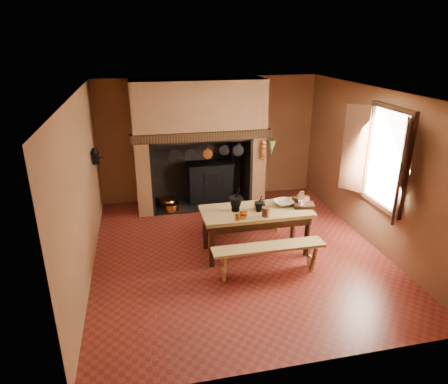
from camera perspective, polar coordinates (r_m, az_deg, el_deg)
name	(u,v)px	position (r m, az deg, el deg)	size (l,w,h in m)	color
floor	(238,251)	(7.27, 1.96, -8.43)	(5.50, 5.50, 0.00)	maroon
ceiling	(240,92)	(6.37, 2.28, 14.02)	(5.50, 5.50, 0.00)	silver
back_wall	(209,139)	(9.27, -2.15, 7.52)	(5.00, 0.02, 2.80)	brown
wall_left	(83,189)	(6.56, -19.56, 0.38)	(0.02, 5.50, 2.80)	brown
wall_right	(373,168)	(7.68, 20.52, 3.23)	(0.02, 5.50, 2.80)	brown
wall_front	(304,262)	(4.32, 11.31, -9.82)	(5.00, 0.02, 2.80)	brown
chimney_breast	(199,126)	(8.71, -3.62, 9.37)	(2.95, 0.96, 2.80)	brown
iron_range	(210,181)	(9.24, -1.99, 1.55)	(1.12, 0.55, 1.60)	black
hearth_pans	(168,204)	(9.06, -7.97, -1.73)	(0.51, 0.62, 0.20)	orange
hanging_pans	(201,153)	(8.33, -3.28, 5.62)	(1.92, 0.29, 0.27)	black
onion_string	(263,151)	(8.62, 5.61, 5.89)	(0.12, 0.10, 0.46)	#A9471F
herb_bunch	(271,148)	(8.66, 6.76, 6.27)	(0.20, 0.20, 0.35)	brown
window	(381,159)	(7.20, 21.47, 4.45)	(0.39, 1.75, 1.76)	white
wall_coffee_mill	(95,155)	(7.98, -17.94, 5.09)	(0.23, 0.16, 0.31)	black
work_table	(256,217)	(6.96, 4.57, -3.51)	(1.89, 0.84, 0.82)	tan
bench_front	(269,253)	(6.48, 6.38, -8.63)	(1.83, 0.32, 0.51)	tan
bench_back	(244,217)	(7.76, 2.92, -3.55)	(1.66, 0.29, 0.47)	tan
mortar_large	(236,203)	(6.81, 1.67, -1.62)	(0.24, 0.24, 0.41)	black
mortar_small	(259,206)	(6.82, 5.01, -2.03)	(0.16, 0.16, 0.28)	black
coffee_grinder	(261,205)	(6.90, 5.34, -1.90)	(0.19, 0.16, 0.20)	#3D1E13
brass_mug_a	(237,218)	(6.49, 1.91, -3.67)	(0.09, 0.09, 0.10)	orange
brass_mug_b	(256,206)	(6.94, 4.57, -2.07)	(0.07, 0.07, 0.08)	orange
mixing_bowl	(283,203)	(7.14, 8.46, -1.54)	(0.34, 0.34, 0.08)	#B8AE8D
stoneware_crock	(266,212)	(6.64, 6.01, -2.83)	(0.13, 0.13, 0.16)	brown
glass_jar	(300,205)	(7.03, 10.86, -1.79)	(0.08, 0.08, 0.15)	beige
wicker_basket	(301,200)	(7.23, 10.88, -1.08)	(0.31, 0.27, 0.25)	#532D19
wooden_tray	(303,205)	(7.13, 11.27, -1.86)	(0.36, 0.26, 0.06)	#3D1E13
brass_cup	(243,215)	(6.56, 2.79, -3.33)	(0.14, 0.14, 0.11)	orange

